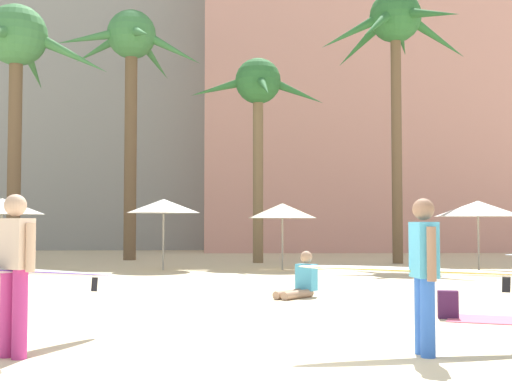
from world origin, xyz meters
TOP-DOWN VIEW (x-y plane):
  - ground at (0.00, 0.00)m, footprint 120.00×120.00m
  - hotel_pink at (8.56, 32.27)m, footprint 21.01×10.77m
  - hotel_tower_gray at (-8.41, 36.88)m, footprint 19.29×11.88m
  - palm_tree_far_left at (-8.63, 18.28)m, footprint 7.03×7.03m
  - palm_tree_left at (5.59, 17.71)m, footprint 5.89×5.90m
  - palm_tree_right at (-4.65, 20.42)m, footprint 5.79×5.67m
  - palm_tree_far_right at (0.48, 18.29)m, footprint 5.15×5.09m
  - cafe_umbrella_0 at (7.20, 13.79)m, footprint 2.67×2.67m
  - cafe_umbrella_1 at (-7.49, 13.73)m, footprint 2.55×2.55m
  - cafe_umbrella_2 at (-2.64, 14.33)m, footprint 2.31×2.31m
  - cafe_umbrella_3 at (1.12, 14.34)m, footprint 2.19×2.19m
  - backpack at (2.86, 3.25)m, footprint 0.33×0.29m
  - person_mid_center at (0.92, 6.29)m, footprint 0.93×0.98m
  - person_mid_left at (-2.75, 0.50)m, footprint 1.73×2.91m
  - person_far_right at (1.69, 0.49)m, footprint 2.80×0.95m

SIDE VIEW (x-z plane):
  - ground at x=0.00m, z-range 0.00..0.00m
  - backpack at x=2.86m, z-range -0.01..0.41m
  - person_mid_center at x=0.92m, z-range -0.14..0.76m
  - person_far_right at x=1.69m, z-range 0.07..1.78m
  - person_mid_left at x=-2.75m, z-range 0.06..1.81m
  - cafe_umbrella_3 at x=1.12m, z-range 0.81..2.92m
  - cafe_umbrella_0 at x=7.20m, z-range 0.84..3.01m
  - cafe_umbrella_1 at x=-7.49m, z-range 0.87..3.10m
  - cafe_umbrella_2 at x=-2.64m, z-range 0.89..3.13m
  - palm_tree_far_right at x=0.48m, z-range 2.46..10.20m
  - palm_tree_far_left at x=-8.63m, z-range 3.08..12.79m
  - palm_tree_right at x=-4.65m, z-range 3.18..13.41m
  - palm_tree_left at x=5.59m, z-range 3.44..13.63m
  - hotel_pink at x=8.56m, z-range 0.00..19.48m
  - hotel_tower_gray at x=-8.41m, z-range 0.00..27.42m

